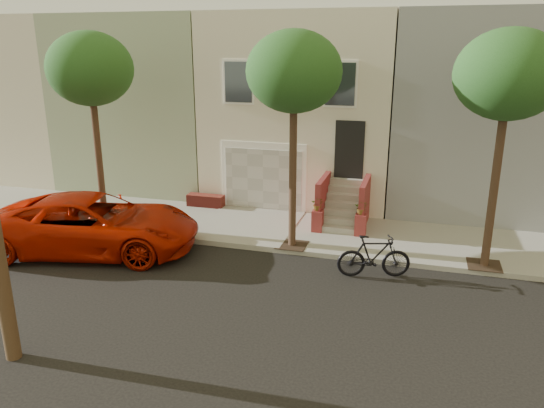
# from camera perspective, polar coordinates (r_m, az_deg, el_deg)

# --- Properties ---
(ground) EXTENTS (90.00, 90.00, 0.00)m
(ground) POSITION_cam_1_polar(r_m,az_deg,el_deg) (12.91, -6.45, -10.80)
(ground) COLOR black
(ground) RESTS_ON ground
(sidewalk) EXTENTS (40.00, 3.70, 0.15)m
(sidewalk) POSITION_cam_1_polar(r_m,az_deg,el_deg) (17.52, 0.15, -2.74)
(sidewalk) COLOR #9C9A8E
(sidewalk) RESTS_ON ground
(house_row) EXTENTS (33.10, 11.70, 7.00)m
(house_row) POSITION_cam_1_polar(r_m,az_deg,el_deg) (22.28, 4.33, 10.93)
(house_row) COLOR beige
(house_row) RESTS_ON sidewalk
(tree_left) EXTENTS (2.70, 2.57, 6.30)m
(tree_left) POSITION_cam_1_polar(r_m,az_deg,el_deg) (17.55, -19.32, 13.68)
(tree_left) COLOR #2D2116
(tree_left) RESTS_ON sidewalk
(tree_mid) EXTENTS (2.70, 2.57, 6.30)m
(tree_mid) POSITION_cam_1_polar(r_m,az_deg,el_deg) (14.84, 2.43, 14.14)
(tree_mid) COLOR #2D2116
(tree_mid) RESTS_ON sidewalk
(tree_right) EXTENTS (2.70, 2.57, 6.30)m
(tree_right) POSITION_cam_1_polar(r_m,az_deg,el_deg) (14.57, 24.51, 12.61)
(tree_right) COLOR #2D2116
(tree_right) RESTS_ON sidewalk
(pickup_truck) EXTENTS (6.73, 4.16, 1.74)m
(pickup_truck) POSITION_cam_1_polar(r_m,az_deg,el_deg) (16.47, -19.03, -2.09)
(pickup_truck) COLOR #AF1501
(pickup_truck) RESTS_ON ground
(motorcycle) EXTENTS (2.04, 1.06, 1.18)m
(motorcycle) POSITION_cam_1_polar(r_m,az_deg,el_deg) (14.25, 11.10, -5.64)
(motorcycle) COLOR black
(motorcycle) RESTS_ON ground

